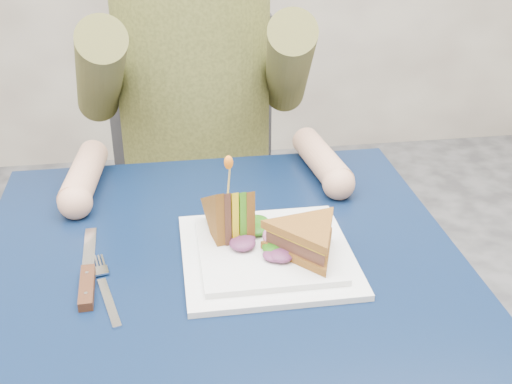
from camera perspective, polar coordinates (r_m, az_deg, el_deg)
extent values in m
cube|color=black|center=(1.00, -3.09, -6.91)|extent=(0.75, 0.75, 0.03)
cylinder|color=#595B5E|center=(1.49, -16.64, -12.25)|extent=(0.04, 0.04, 0.70)
cylinder|color=#595B5E|center=(1.52, 8.25, -10.28)|extent=(0.04, 0.04, 0.70)
cube|color=#47474C|center=(1.64, -4.97, -2.87)|extent=(0.42, 0.40, 0.04)
cube|color=#47474C|center=(1.69, -5.77, 7.56)|extent=(0.42, 0.03, 0.46)
cylinder|color=#47474C|center=(1.64, -10.64, -13.45)|extent=(0.02, 0.02, 0.43)
cylinder|color=#47474C|center=(1.65, 2.20, -12.42)|extent=(0.02, 0.02, 0.43)
cylinder|color=#47474C|center=(1.91, -10.50, -6.72)|extent=(0.02, 0.02, 0.43)
cylinder|color=#47474C|center=(1.92, 0.33, -5.92)|extent=(0.02, 0.02, 0.43)
cylinder|color=brown|center=(1.45, -5.60, 11.15)|extent=(0.34, 0.34, 0.52)
cylinder|color=brown|center=(1.36, -13.72, 10.07)|extent=(0.15, 0.39, 0.31)
cylinder|color=tan|center=(1.22, -15.03, 1.44)|extent=(0.08, 0.20, 0.06)
sphere|color=tan|center=(1.14, -15.78, -0.89)|extent=(0.06, 0.06, 0.06)
cylinder|color=brown|center=(1.38, 2.87, 11.08)|extent=(0.15, 0.39, 0.31)
cylinder|color=tan|center=(1.25, 5.86, 2.87)|extent=(0.08, 0.20, 0.06)
sphere|color=tan|center=(1.17, 7.36, 0.73)|extent=(0.06, 0.06, 0.06)
cube|color=white|center=(0.99, 1.01, -5.63)|extent=(0.26, 0.26, 0.01)
cube|color=white|center=(0.99, 1.01, -5.15)|extent=(0.21, 0.21, 0.01)
cube|color=silver|center=(0.93, -12.93, -9.53)|extent=(0.04, 0.12, 0.00)
cube|color=silver|center=(0.99, -13.65, -6.82)|extent=(0.03, 0.03, 0.00)
cube|color=silver|center=(1.01, -14.29, -6.06)|extent=(0.01, 0.03, 0.00)
cube|color=silver|center=(1.01, -14.01, -6.02)|extent=(0.01, 0.03, 0.00)
cube|color=silver|center=(1.01, -13.72, -5.97)|extent=(0.01, 0.03, 0.00)
cube|color=silver|center=(1.01, -13.44, -5.92)|extent=(0.01, 0.03, 0.00)
cube|color=silver|center=(1.04, -14.60, -5.08)|extent=(0.02, 0.14, 0.00)
cube|color=black|center=(0.95, -14.79, -8.18)|extent=(0.02, 0.10, 0.01)
cylinder|color=silver|center=(0.97, -14.80, -6.99)|extent=(0.01, 0.01, 0.00)
cylinder|color=silver|center=(0.93, -14.89, -8.72)|extent=(0.01, 0.01, 0.00)
cylinder|color=tan|center=(0.97, -2.42, 1.15)|extent=(0.01, 0.01, 0.06)
ellipsoid|color=orange|center=(0.96, -2.45, 2.64)|extent=(0.01, 0.01, 0.02)
torus|color=#9E4C7A|center=(0.98, 1.84, -3.94)|extent=(0.04, 0.04, 0.02)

